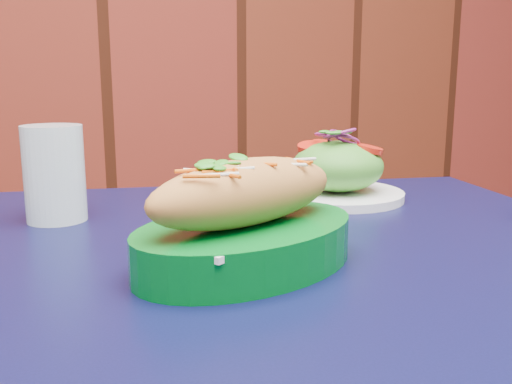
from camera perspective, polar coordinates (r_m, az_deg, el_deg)
name	(u,v)px	position (r m, az deg, el deg)	size (l,w,h in m)	color
cafe_table	(283,340)	(0.60, 2.70, -14.56)	(0.95, 0.95, 0.75)	black
banh_mi_basket	(247,221)	(0.54, -0.95, -2.90)	(0.28, 0.23, 0.11)	#005D18
salad_plate	(337,172)	(0.84, 8.15, 1.98)	(0.19, 0.19, 0.10)	white
water_glass	(54,174)	(0.75, -19.51, 1.75)	(0.07, 0.07, 0.12)	silver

